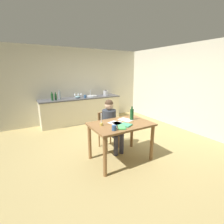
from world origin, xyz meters
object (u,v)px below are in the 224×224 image
at_px(sink_unit, 92,96).
at_px(teacup_on_counter, 85,96).
at_px(candlestick, 101,122).
at_px(bottle_wine_red, 60,95).
at_px(bottle_vinegar, 56,97).
at_px(wine_bottle_on_table, 132,114).
at_px(wine_glass_back_left, 75,94).
at_px(book_magazine, 126,125).
at_px(coffee_mug, 114,128).
at_px(wine_glass_near_sink, 81,94).
at_px(book_cookery, 122,127).
at_px(bottle_oil, 52,97).
at_px(dining_table, 121,129).
at_px(wine_glass_by_kettle, 78,94).
at_px(mixing_bowl, 78,97).
at_px(stovetop_kettle, 106,93).
at_px(chair_at_table, 107,128).
at_px(person_seated, 111,122).

distance_m(sink_unit, teacup_on_counter, 0.36).
distance_m(candlestick, bottle_wine_red, 2.80).
distance_m(bottle_vinegar, bottle_wine_red, 0.19).
bearing_deg(bottle_vinegar, candlestick, -83.55).
height_order(wine_bottle_on_table, wine_glass_back_left, wine_bottle_on_table).
xyz_separation_m(book_magazine, bottle_wine_red, (-0.56, 3.03, 0.22)).
xyz_separation_m(coffee_mug, bottle_vinegar, (-0.39, 3.02, 0.16)).
relative_size(coffee_mug, wine_glass_near_sink, 0.78).
relative_size(book_cookery, bottle_oil, 0.81).
xyz_separation_m(dining_table, bottle_vinegar, (-0.70, 2.76, 0.34)).
bearing_deg(wine_glass_by_kettle, mixing_bowl, -115.08).
height_order(coffee_mug, bottle_wine_red, bottle_wine_red).
xyz_separation_m(dining_table, stovetop_kettle, (1.16, 2.83, 0.33)).
distance_m(chair_at_table, candlestick, 0.80).
xyz_separation_m(chair_at_table, bottle_wine_red, (-0.59, 2.23, 0.55)).
bearing_deg(candlestick, teacup_on_counter, 75.62).
bearing_deg(stovetop_kettle, teacup_on_counter, -170.43).
distance_m(book_magazine, stovetop_kettle, 3.21).
relative_size(book_cookery, stovetop_kettle, 1.01).
bearing_deg(person_seated, book_magazine, -93.28).
xyz_separation_m(candlestick, wine_glass_back_left, (0.40, 2.90, 0.14)).
distance_m(book_cookery, bottle_oil, 3.06).
bearing_deg(chair_at_table, wine_glass_by_kettle, 87.79).
relative_size(bottle_wine_red, teacup_on_counter, 2.58).
bearing_deg(bottle_vinegar, chair_at_table, -70.85).
height_order(chair_at_table, wine_glass_by_kettle, wine_glass_by_kettle).
bearing_deg(mixing_bowl, coffee_mug, -96.52).
relative_size(bottle_oil, teacup_on_counter, 2.23).
height_order(chair_at_table, stovetop_kettle, stovetop_kettle).
distance_m(mixing_bowl, wine_glass_by_kettle, 0.23).
bearing_deg(wine_glass_by_kettle, coffee_mug, -97.72).
xyz_separation_m(candlestick, sink_unit, (0.99, 2.75, 0.06)).
xyz_separation_m(wine_glass_by_kettle, teacup_on_counter, (0.14, -0.30, -0.06)).
xyz_separation_m(coffee_mug, wine_glass_by_kettle, (0.44, 3.24, 0.16)).
height_order(coffee_mug, wine_bottle_on_table, wine_bottle_on_table).
height_order(coffee_mug, book_magazine, coffee_mug).
relative_size(person_seated, bottle_wine_red, 3.76).
distance_m(book_cookery, mixing_bowl, 3.02).
height_order(chair_at_table, wine_glass_back_left, wine_glass_back_left).
relative_size(person_seated, coffee_mug, 9.90).
height_order(bottle_wine_red, wine_glass_back_left, bottle_wine_red).
xyz_separation_m(dining_table, wine_bottle_on_table, (0.34, 0.09, 0.25)).
height_order(book_cookery, bottle_oil, bottle_oil).
xyz_separation_m(wine_glass_back_left, teacup_on_counter, (0.27, -0.30, -0.06)).
xyz_separation_m(bottle_wine_red, mixing_bowl, (0.59, -0.09, -0.09)).
distance_m(chair_at_table, person_seated, 0.24).
relative_size(sink_unit, bottle_vinegar, 1.44).
bearing_deg(wine_glass_back_left, chair_at_table, -89.15).
bearing_deg(bottle_wine_red, mixing_bowl, -8.33).
relative_size(person_seated, sink_unit, 3.32).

